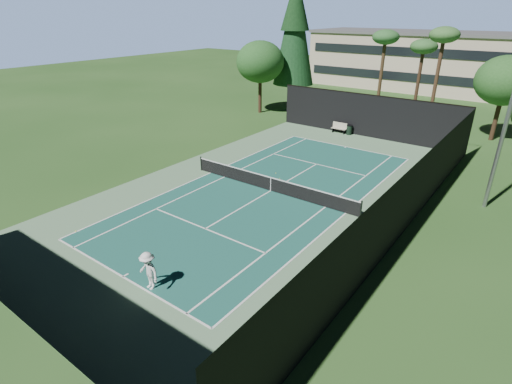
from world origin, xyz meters
TOP-DOWN VIEW (x-y plane):
  - ground at (0.00, 0.00)m, footprint 160.00×160.00m
  - apron_slab at (0.00, 0.00)m, footprint 18.00×32.00m
  - court_surface at (0.00, 0.00)m, footprint 10.97×23.77m
  - court_lines at (0.00, 0.00)m, footprint 11.07×23.87m
  - tennis_net at (0.00, 0.00)m, footprint 12.90×0.10m
  - fence at (0.00, 0.06)m, footprint 18.04×32.05m
  - player at (1.64, -11.64)m, footprint 1.23×0.77m
  - tennis_ball_a at (-5.53, -10.89)m, footprint 0.08×0.08m
  - tennis_ball_b at (-1.49, 2.85)m, footprint 0.07×0.07m
  - tennis_ball_c at (-0.72, 2.14)m, footprint 0.06×0.06m
  - tennis_ball_d at (-4.18, 3.13)m, footprint 0.06×0.06m
  - park_bench at (-2.53, 15.61)m, footprint 1.50×0.45m
  - trash_bin at (-1.48, 15.65)m, footprint 0.56×0.56m
  - pine_tree at (-12.00, 22.00)m, footprint 4.80×4.80m
  - palm_a at (-2.00, 24.00)m, footprint 2.80×2.80m
  - palm_b at (1.50, 26.00)m, footprint 2.80×2.80m
  - palm_c at (4.00, 23.00)m, footprint 2.80×2.80m
  - decid_tree_a at (10.00, 22.00)m, footprint 5.12×5.12m
  - decid_tree_c at (-14.00, 18.00)m, footprint 5.44×5.44m
  - campus_building at (0.00, 45.98)m, footprint 40.50×12.50m
  - light_pole at (12.00, 6.00)m, footprint 0.90×0.25m

SIDE VIEW (x-z plane):
  - ground at x=0.00m, z-range 0.00..0.00m
  - apron_slab at x=0.00m, z-range 0.00..0.01m
  - court_surface at x=0.00m, z-range 0.01..0.02m
  - court_lines at x=0.00m, z-range 0.02..0.02m
  - tennis_ball_d at x=-4.18m, z-range 0.00..0.06m
  - tennis_ball_c at x=-0.72m, z-range 0.00..0.06m
  - tennis_ball_b at x=-1.49m, z-range 0.00..0.07m
  - tennis_ball_a at x=-5.53m, z-range 0.00..0.08m
  - trash_bin at x=-1.48m, z-range 0.01..0.95m
  - park_bench at x=-2.53m, z-range 0.03..1.06m
  - tennis_net at x=0.00m, z-range 0.01..1.11m
  - player at x=1.64m, z-range 0.00..1.81m
  - fence at x=0.00m, z-range -0.01..4.02m
  - campus_building at x=0.00m, z-range 0.06..8.36m
  - decid_tree_a at x=10.00m, z-range 1.61..9.23m
  - decid_tree_c at x=-14.00m, z-range 1.72..9.81m
  - light_pole at x=12.00m, z-range 0.35..12.57m
  - palm_b at x=1.50m, z-range 3.15..11.57m
  - palm_a at x=-2.00m, z-range 3.53..12.85m
  - palm_c at x=4.00m, z-range 3.72..13.49m
  - pine_tree at x=-12.00m, z-range 2.05..17.05m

